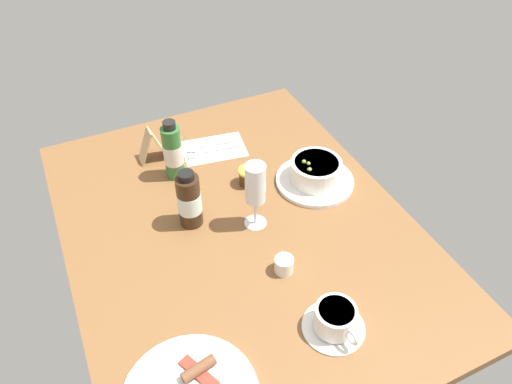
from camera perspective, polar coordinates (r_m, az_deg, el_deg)
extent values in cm
cube|color=brown|center=(124.54, -2.08, -4.45)|extent=(110.00, 84.00, 3.00)
cylinder|color=white|center=(135.98, 6.93, 1.33)|extent=(21.67, 21.67, 1.20)
cylinder|color=white|center=(133.63, 7.05, 2.51)|extent=(14.01, 14.01, 6.08)
cylinder|color=beige|center=(132.21, 7.14, 3.25)|extent=(12.05, 12.05, 1.60)
sphere|color=olive|center=(128.87, 6.22, 2.65)|extent=(0.88, 0.88, 0.88)
sphere|color=olive|center=(130.78, 6.21, 3.35)|extent=(1.09, 1.09, 1.09)
sphere|color=olive|center=(131.25, 5.67, 3.56)|extent=(1.21, 1.21, 1.21)
sphere|color=olive|center=(128.87, 6.33, 2.64)|extent=(1.18, 1.18, 1.18)
cube|color=white|center=(147.69, -4.98, 5.12)|extent=(15.34, 20.35, 0.30)
cube|color=silver|center=(146.81, -4.45, 5.09)|extent=(3.27, 14.02, 0.50)
cube|color=silver|center=(144.94, -7.32, 4.27)|extent=(2.71, 3.89, 0.40)
cube|color=silver|center=(148.92, -4.85, 5.68)|extent=(2.93, 13.00, 0.50)
ellipsoid|color=silver|center=(147.22, -7.40, 4.98)|extent=(2.40, 4.00, 0.60)
cylinder|color=white|center=(106.10, 9.10, -15.39)|extent=(13.30, 13.30, 0.90)
cylinder|color=white|center=(103.37, 9.30, -14.42)|extent=(8.65, 8.65, 5.65)
cylinder|color=#3E2215|center=(101.45, 9.45, -13.71)|extent=(7.35, 7.35, 1.00)
torus|color=white|center=(101.22, 11.23, -16.43)|extent=(3.66, 1.16, 3.60)
cylinder|color=white|center=(112.51, 3.32, -8.58)|extent=(4.45, 4.45, 4.08)
cone|color=white|center=(112.54, 3.11, -7.31)|extent=(2.49, 2.04, 2.29)
cylinder|color=white|center=(123.86, -0.07, -3.60)|extent=(5.71, 5.71, 0.40)
cylinder|color=white|center=(120.92, -0.07, -2.24)|extent=(0.80, 0.80, 7.86)
cylinder|color=white|center=(114.61, -0.07, 1.03)|extent=(5.10, 5.10, 10.58)
cylinder|color=#E7E8C7|center=(115.67, -0.07, 0.44)|extent=(4.18, 4.18, 6.35)
cylinder|color=#462712|center=(133.73, -0.90, 1.71)|extent=(5.24, 5.24, 4.17)
cylinder|color=yellow|center=(132.12, -0.91, 2.53)|extent=(5.51, 5.51, 0.80)
cylinder|color=#382314|center=(120.29, -7.86, -1.06)|extent=(5.90, 5.90, 14.64)
cylinder|color=white|center=(120.49, -7.85, -1.16)|extent=(6.02, 6.02, 5.56)
cylinder|color=black|center=(114.86, -8.24, 1.90)|extent=(3.83, 3.83, 1.71)
cylinder|color=#337233|center=(134.74, -9.74, 4.61)|extent=(5.29, 5.29, 15.98)
cylinder|color=white|center=(134.93, -9.72, 4.50)|extent=(5.40, 5.40, 6.07)
cylinder|color=black|center=(129.48, -10.20, 7.76)|extent=(3.44, 3.44, 2.08)
cube|color=#A03828|center=(99.05, -6.73, -20.42)|extent=(9.18, 5.93, 0.60)
cylinder|color=brown|center=(98.44, -6.78, -19.98)|extent=(3.56, 7.30, 2.20)
cube|color=tan|center=(143.28, -12.94, 5.21)|extent=(4.87, 4.33, 10.31)
cube|color=tan|center=(143.83, -11.43, 5.64)|extent=(4.87, 4.33, 10.31)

